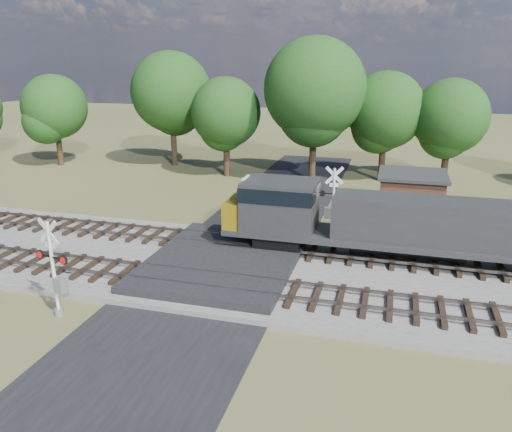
% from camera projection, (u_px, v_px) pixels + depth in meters
% --- Properties ---
extents(ground, '(160.00, 160.00, 0.00)m').
position_uv_depth(ground, '(220.00, 272.00, 24.18)').
color(ground, '#4F532C').
rests_on(ground, ground).
extents(ballast_bed, '(140.00, 10.00, 0.30)m').
position_uv_depth(ballast_bed, '(438.00, 290.00, 22.01)').
color(ballast_bed, gray).
rests_on(ballast_bed, ground).
extents(road, '(7.00, 60.00, 0.08)m').
position_uv_depth(road, '(220.00, 272.00, 24.16)').
color(road, black).
rests_on(road, ground).
extents(crossing_panel, '(7.00, 9.00, 0.62)m').
position_uv_depth(crossing_panel, '(224.00, 262.00, 24.54)').
color(crossing_panel, '#262628').
rests_on(crossing_panel, ground).
extents(track_near, '(140.00, 2.60, 0.33)m').
position_uv_depth(track_near, '(273.00, 290.00, 21.41)').
color(track_near, black).
rests_on(track_near, ballast_bed).
extents(track_far, '(140.00, 2.60, 0.33)m').
position_uv_depth(track_far, '(296.00, 249.00, 26.00)').
color(track_far, black).
rests_on(track_far, ballast_bed).
extents(crossing_signal_near, '(1.64, 0.46, 4.11)m').
position_uv_depth(crossing_signal_near, '(56.00, 277.00, 19.61)').
color(crossing_signal_near, silver).
rests_on(crossing_signal_near, ground).
extents(crossing_signal_far, '(1.66, 0.44, 4.16)m').
position_uv_depth(crossing_signal_far, '(331.00, 208.00, 28.55)').
color(crossing_signal_far, silver).
rests_on(crossing_signal_far, ground).
extents(equipment_shed, '(4.27, 4.27, 2.90)m').
position_uv_depth(equipment_shed, '(411.00, 195.00, 32.21)').
color(equipment_shed, '#41261C').
rests_on(equipment_shed, ground).
extents(treeline, '(83.21, 10.88, 11.60)m').
position_uv_depth(treeline, '(398.00, 107.00, 39.24)').
color(treeline, black).
rests_on(treeline, ground).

